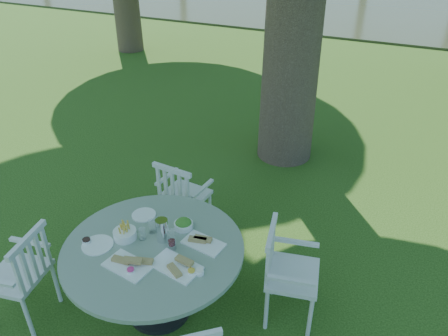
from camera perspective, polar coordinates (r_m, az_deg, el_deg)
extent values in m
plane|color=#17360B|center=(4.82, -0.99, -9.82)|extent=(140.00, 140.00, 0.00)
cylinder|color=black|center=(4.20, -8.38, -17.66)|extent=(0.56, 0.56, 0.04)
cylinder|color=black|center=(3.94, -8.78, -14.24)|extent=(0.12, 0.12, 0.67)
cylinder|color=gray|center=(3.70, -9.22, -10.36)|extent=(1.50, 1.50, 0.04)
cylinder|color=silver|center=(3.89, 11.18, -18.61)|extent=(0.04, 0.04, 0.46)
cylinder|color=silver|center=(4.16, 11.54, -14.40)|extent=(0.04, 0.04, 0.46)
cylinder|color=silver|center=(3.89, 5.55, -17.91)|extent=(0.04, 0.04, 0.46)
cylinder|color=silver|center=(4.17, 6.40, -13.77)|extent=(0.04, 0.04, 0.46)
cube|color=silver|center=(3.84, 8.97, -13.59)|extent=(0.51, 0.54, 0.04)
cube|color=silver|center=(3.71, 6.07, -10.83)|extent=(0.13, 0.47, 0.47)
cylinder|color=silver|center=(4.91, -1.85, -5.52)|extent=(0.04, 0.04, 0.45)
cylinder|color=silver|center=(5.10, -5.69, -4.14)|extent=(0.04, 0.04, 0.45)
cylinder|color=silver|center=(4.68, -4.21, -7.79)|extent=(0.04, 0.04, 0.45)
cylinder|color=silver|center=(4.87, -8.15, -6.23)|extent=(0.04, 0.04, 0.45)
cube|color=silver|center=(4.74, -5.12, -3.51)|extent=(0.50, 0.47, 0.04)
cube|color=silver|center=(4.49, -6.70, -2.55)|extent=(0.46, 0.09, 0.46)
cylinder|color=silver|center=(4.55, -25.04, -12.62)|extent=(0.04, 0.04, 0.46)
cylinder|color=silver|center=(4.35, -21.09, -13.82)|extent=(0.04, 0.04, 0.46)
cylinder|color=silver|center=(4.14, -24.21, -17.49)|extent=(0.04, 0.04, 0.46)
cube|color=silver|center=(4.17, -25.41, -12.51)|extent=(0.51, 0.54, 0.04)
cube|color=silver|center=(3.92, -23.72, -10.96)|extent=(0.12, 0.47, 0.47)
cube|color=white|center=(3.55, -12.46, -12.34)|extent=(0.39, 0.27, 0.01)
cube|color=white|center=(3.48, -6.30, -12.61)|extent=(0.43, 0.29, 0.02)
cube|color=white|center=(3.66, -2.69, -9.80)|extent=(0.37, 0.24, 0.01)
cylinder|color=white|center=(3.79, -16.18, -9.63)|extent=(0.26, 0.26, 0.01)
cylinder|color=white|center=(4.03, -10.43, -6.04)|extent=(0.22, 0.22, 0.01)
cylinder|color=white|center=(3.79, -12.81, -8.44)|extent=(0.19, 0.19, 0.08)
cylinder|color=white|center=(3.83, -5.31, -7.45)|extent=(0.17, 0.17, 0.06)
cylinder|color=silver|center=(3.68, -8.08, -8.03)|extent=(0.10, 0.10, 0.21)
cylinder|color=white|center=(3.59, -6.88, -9.30)|extent=(0.07, 0.07, 0.19)
cylinder|color=white|center=(3.80, -9.38, -7.55)|extent=(0.07, 0.07, 0.12)
cylinder|color=white|center=(3.75, -10.64, -8.45)|extent=(0.06, 0.06, 0.10)
cylinder|color=white|center=(3.49, -12.09, -13.05)|extent=(0.06, 0.06, 0.03)
cylinder|color=white|center=(3.42, -4.27, -13.44)|extent=(0.06, 0.06, 0.03)
cylinder|color=white|center=(3.41, -3.21, -13.43)|extent=(0.07, 0.07, 0.03)
cylinder|color=white|center=(3.84, -17.51, -9.14)|extent=(0.07, 0.07, 0.03)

